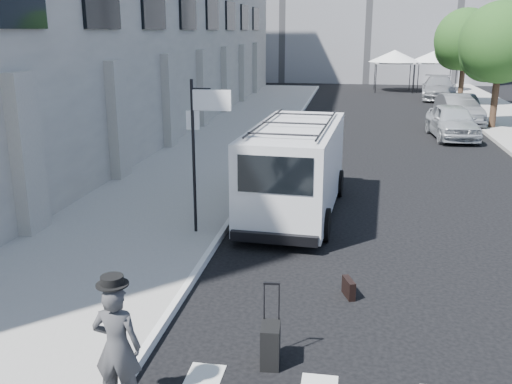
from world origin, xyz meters
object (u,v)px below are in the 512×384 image
(parked_car_b, at_px, (459,110))
(parked_car_c, at_px, (438,88))
(businessman, at_px, (117,347))
(cargo_van, at_px, (296,167))
(suitcase, at_px, (270,345))
(briefcase, at_px, (349,288))
(parked_car_a, at_px, (452,121))

(parked_car_b, xyz_separation_m, parked_car_c, (0.54, 11.45, 0.02))
(businessman, distance_m, cargo_van, 8.69)
(parked_car_c, bearing_deg, suitcase, -95.11)
(suitcase, relative_size, parked_car_b, 0.26)
(businessman, bearing_deg, briefcase, -129.51)
(suitcase, distance_m, parked_car_b, 24.12)
(suitcase, bearing_deg, cargo_van, 88.59)
(parked_car_a, bearing_deg, parked_car_b, 73.08)
(businessman, xyz_separation_m, cargo_van, (1.40, 8.56, 0.36))
(cargo_van, bearing_deg, businessman, -96.03)
(businessman, bearing_deg, parked_car_b, -109.88)
(businessman, xyz_separation_m, parked_car_c, (8.70, 35.96, -0.06))
(briefcase, bearing_deg, businessman, -147.60)
(cargo_van, distance_m, parked_car_c, 28.35)
(parked_car_a, bearing_deg, briefcase, -108.41)
(cargo_van, distance_m, parked_car_a, 13.24)
(cargo_van, bearing_deg, parked_car_b, 70.24)
(suitcase, height_order, parked_car_a, parked_car_a)
(parked_car_a, distance_m, parked_car_c, 15.59)
(briefcase, distance_m, cargo_van, 5.23)
(suitcase, bearing_deg, parked_car_a, 69.84)
(businessman, bearing_deg, parked_car_a, -110.91)
(suitcase, relative_size, parked_car_c, 0.22)
(businessman, distance_m, parked_car_b, 25.83)
(cargo_van, height_order, parked_car_c, cargo_van)
(briefcase, relative_size, parked_car_b, 0.09)
(parked_car_b, bearing_deg, parked_car_a, -107.03)
(suitcase, height_order, parked_car_b, parked_car_b)
(parked_car_c, bearing_deg, businessman, -97.41)
(briefcase, xyz_separation_m, suitcase, (-1.09, -2.40, 0.15))
(suitcase, height_order, cargo_van, cargo_van)
(briefcase, relative_size, parked_car_c, 0.08)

